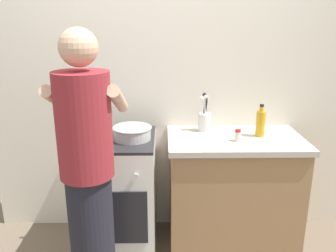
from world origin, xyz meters
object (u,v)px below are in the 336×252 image
Objects in this scene: pot at (93,131)px; oil_bottle at (260,123)px; mixing_bowl at (132,132)px; stove_range at (116,193)px; spice_bottle at (238,135)px; person at (88,181)px; utensil_crock at (204,120)px.

pot is 1.23m from oil_bottle.
stove_range is at bearing 171.89° from mixing_bowl.
mixing_bowl is 0.76m from spice_bottle.
stove_range is 0.75m from person.
oil_bottle is at bearing 3.22° from mixing_bowl.
utensil_crock is 1.24× the size of oil_bottle.
mixing_bowl is at bearing -161.03° from utensil_crock.
person is at bearing -108.00° from mixing_bowl.
person reaches higher than pot.
stove_range is 1.03m from spice_bottle.
pot is at bearing -167.38° from utensil_crock.
stove_range is 3.15× the size of mixing_bowl.
pot is at bearing 179.44° from mixing_bowl.
spice_bottle is at bearing -3.33° from pot.
mixing_bowl is 0.65m from person.
pot reaches higher than mixing_bowl.
spice_bottle is (0.90, -0.08, 0.49)m from stove_range.
stove_range is 10.32× the size of spice_bottle.
mixing_bowl is 0.95m from oil_bottle.
spice_bottle is 1.11m from person.
person is (0.08, -0.61, -0.10)m from pot.
mixing_bowl is at bearing -0.56° from pot.
utensil_crock reaches higher than mixing_bowl.
oil_bottle is 1.33m from person.
person is (-0.06, -0.63, 0.41)m from stove_range.
spice_bottle is at bearing -4.35° from mixing_bowl.
stove_range is 1.22m from oil_bottle.
mixing_bowl is 1.18× the size of oil_bottle.
pot is 1.11× the size of oil_bottle.
stove_range is at bearing -166.26° from utensil_crock.
oil_bottle is (0.40, -0.13, 0.01)m from utensil_crock.
utensil_crock reaches higher than stove_range.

